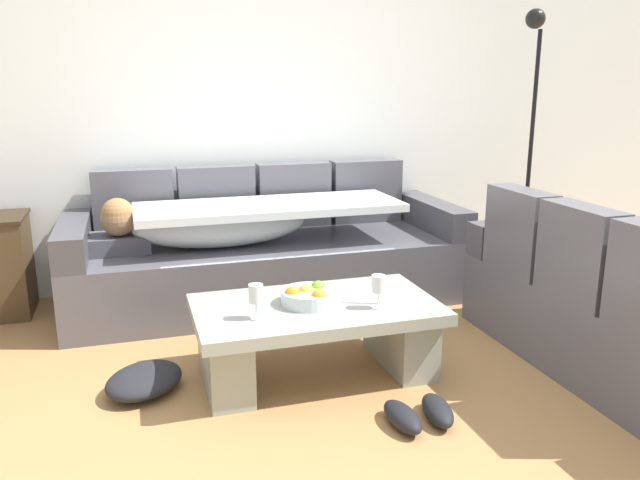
{
  "coord_description": "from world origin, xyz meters",
  "views": [
    {
      "loc": [
        -0.77,
        -2.37,
        1.44
      ],
      "look_at": [
        0.27,
        1.02,
        0.55
      ],
      "focal_mm": 35.22,
      "sensor_mm": 36.0,
      "label": 1
    }
  ],
  "objects": [
    {
      "name": "ground_plane",
      "position": [
        0.0,
        0.0,
        0.0
      ],
      "size": [
        14.0,
        14.0,
        0.0
      ],
      "primitive_type": "plane",
      "color": "#B07E4A"
    },
    {
      "name": "floor_lamp",
      "position": [
        2.14,
        1.73,
        1.12
      ],
      "size": [
        0.33,
        0.31,
        1.95
      ],
      "color": "black",
      "rests_on": "ground_plane"
    },
    {
      "name": "fruit_bowl",
      "position": [
        0.04,
        0.45,
        0.42
      ],
      "size": [
        0.28,
        0.28,
        0.1
      ],
      "color": "silver",
      "rests_on": "coffee_table"
    },
    {
      "name": "crumpled_garment",
      "position": [
        -0.77,
        0.5,
        0.06
      ],
      "size": [
        0.51,
        0.51,
        0.12
      ],
      "primitive_type": "ellipsoid",
      "rotation": [
        0.0,
        0.0,
        0.82
      ],
      "color": "#232328",
      "rests_on": "ground_plane"
    },
    {
      "name": "couch_along_wall",
      "position": [
        0.04,
        1.63,
        0.33
      ],
      "size": [
        2.59,
        0.92,
        0.88
      ],
      "color": "#56555D",
      "rests_on": "ground_plane"
    },
    {
      "name": "open_magazine",
      "position": [
        0.27,
        0.49,
        0.39
      ],
      "size": [
        0.34,
        0.3,
        0.01
      ],
      "primitive_type": "cube",
      "rotation": [
        0.0,
        0.0,
        -0.39
      ],
      "color": "white",
      "rests_on": "coffee_table"
    },
    {
      "name": "back_wall",
      "position": [
        0.0,
        2.15,
        1.35
      ],
      "size": [
        9.0,
        0.1,
        2.7
      ],
      "primitive_type": "cube",
      "color": "white",
      "rests_on": "ground_plane"
    },
    {
      "name": "couch_near_window",
      "position": [
        1.62,
        0.02,
        0.33
      ],
      "size": [
        0.92,
        1.82,
        0.88
      ],
      "rotation": [
        0.0,
        0.0,
        1.57
      ],
      "color": "#56555D",
      "rests_on": "ground_plane"
    },
    {
      "name": "pair_of_shoes",
      "position": [
        0.37,
        -0.15,
        0.04
      ],
      "size": [
        0.32,
        0.29,
        0.09
      ],
      "color": "black",
      "rests_on": "ground_plane"
    },
    {
      "name": "coffee_table",
      "position": [
        0.07,
        0.44,
        0.24
      ],
      "size": [
        1.2,
        0.68,
        0.38
      ],
      "color": "#969F91",
      "rests_on": "ground_plane"
    },
    {
      "name": "wine_glass_near_right",
      "position": [
        0.34,
        0.29,
        0.5
      ],
      "size": [
        0.07,
        0.07,
        0.17
      ],
      "color": "silver",
      "rests_on": "coffee_table"
    },
    {
      "name": "wine_glass_near_left",
      "position": [
        -0.25,
        0.32,
        0.5
      ],
      "size": [
        0.07,
        0.07,
        0.17
      ],
      "color": "silver",
      "rests_on": "coffee_table"
    }
  ]
}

